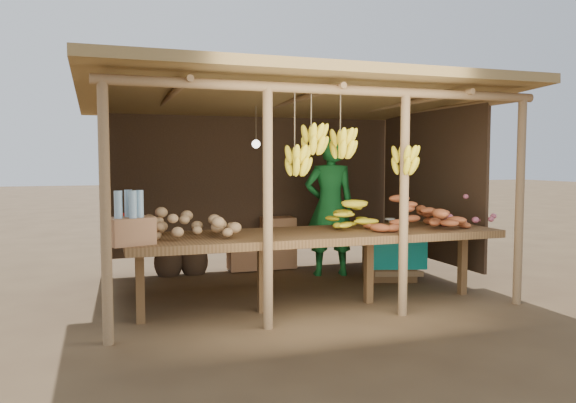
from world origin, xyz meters
name	(u,v)px	position (x,y,z in m)	size (l,w,h in m)	color
ground	(288,288)	(0.00, 0.00, 0.00)	(60.00, 60.00, 0.00)	brown
stall_structure	(289,129)	(0.01, 0.00, 1.91)	(4.70, 3.50, 2.43)	#94714C
counter	(317,238)	(0.00, -0.95, 0.74)	(3.90, 1.05, 0.80)	brown
potato_heap	(187,218)	(-1.35, -0.95, 0.98)	(1.04, 0.63, 0.37)	#A37E54
sweet_potato_heap	(417,212)	(1.11, -1.07, 0.98)	(1.10, 0.66, 0.36)	#AB532C
onion_heap	(469,210)	(1.88, -0.94, 0.98)	(0.70, 0.42, 0.35)	#C66078
banana_pile	(356,213)	(0.50, -0.83, 0.98)	(0.66, 0.39, 0.35)	yellow
tomato_basin	(126,227)	(-1.90, -0.70, 0.89)	(0.44, 0.44, 0.23)	navy
bottle_box	(129,224)	(-1.90, -1.23, 0.98)	(0.46, 0.41, 0.48)	#A06C48
vendor	(330,207)	(0.77, 0.54, 0.92)	(0.67, 0.44, 1.85)	#176828
tarp_crate	(389,253)	(1.41, 0.07, 0.33)	(0.82, 0.76, 0.81)	brown
carton_stack	(267,247)	(0.09, 1.20, 0.32)	(0.95, 0.37, 0.72)	#A06C48
burlap_sacks	(181,258)	(-1.12, 1.20, 0.22)	(0.73, 0.38, 0.51)	#402D1D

